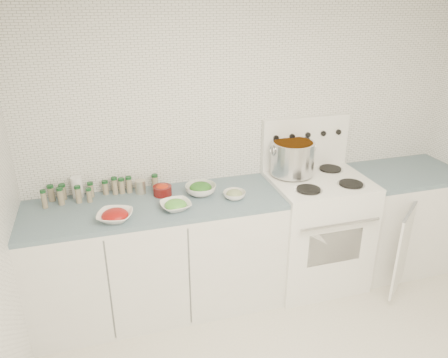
% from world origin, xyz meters
% --- Properties ---
extents(room_walls, '(3.54, 3.04, 2.52)m').
position_xyz_m(room_walls, '(0.00, 0.00, 1.56)').
color(room_walls, white).
rests_on(room_walls, ground).
extents(counter_left, '(1.85, 0.62, 0.90)m').
position_xyz_m(counter_left, '(-0.82, 1.19, 0.45)').
color(counter_left, white).
rests_on(counter_left, ground).
extents(stove, '(0.76, 0.70, 1.36)m').
position_xyz_m(stove, '(0.48, 1.19, 0.50)').
color(stove, white).
rests_on(stove, ground).
extents(counter_right, '(0.89, 0.88, 0.90)m').
position_xyz_m(counter_right, '(1.30, 1.19, 0.45)').
color(counter_right, white).
rests_on(counter_right, ground).
extents(stock_pot, '(0.37, 0.34, 0.26)m').
position_xyz_m(stock_pot, '(0.30, 1.33, 1.09)').
color(stock_pot, silver).
rests_on(stock_pot, stove).
extents(bowl_tomato, '(0.29, 0.29, 0.08)m').
position_xyz_m(bowl_tomato, '(-1.11, 1.02, 0.93)').
color(bowl_tomato, white).
rests_on(bowl_tomato, counter_left).
extents(bowl_snowpea, '(0.24, 0.24, 0.07)m').
position_xyz_m(bowl_snowpea, '(-0.69, 1.06, 0.93)').
color(bowl_snowpea, white).
rests_on(bowl_snowpea, counter_left).
extents(bowl_broccoli, '(0.26, 0.26, 0.09)m').
position_xyz_m(bowl_broccoli, '(-0.47, 1.25, 0.94)').
color(bowl_broccoli, white).
rests_on(bowl_broccoli, counter_left).
extents(bowl_zucchini, '(0.20, 0.20, 0.07)m').
position_xyz_m(bowl_zucchini, '(-0.25, 1.11, 0.93)').
color(bowl_zucchini, white).
rests_on(bowl_zucchini, counter_left).
extents(bowl_pepper, '(0.14, 0.14, 0.08)m').
position_xyz_m(bowl_pepper, '(-0.75, 1.31, 0.94)').
color(bowl_pepper, '#57100F').
rests_on(bowl_pepper, counter_left).
extents(salt_canister, '(0.08, 0.08, 0.16)m').
position_xyz_m(salt_canister, '(-1.35, 1.45, 0.98)').
color(salt_canister, white).
rests_on(salt_canister, counter_left).
extents(tin_can, '(0.09, 0.09, 0.10)m').
position_xyz_m(tin_can, '(-0.90, 1.39, 0.95)').
color(tin_can, '#B7AF9B').
rests_on(tin_can, counter_left).
extents(spice_cluster, '(0.83, 0.15, 0.14)m').
position_xyz_m(spice_cluster, '(-1.24, 1.41, 0.96)').
color(spice_cluster, gray).
rests_on(spice_cluster, counter_left).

